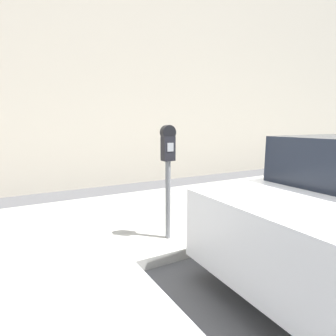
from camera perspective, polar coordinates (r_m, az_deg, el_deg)
ground_plane at (r=3.09m, az=20.45°, el=-22.48°), size 60.00×60.00×0.00m
sidewalk at (r=4.65m, az=-0.49°, el=-9.85°), size 24.00×2.80×0.14m
building_facade at (r=7.39m, az=-12.28°, el=23.97°), size 24.00×0.30×6.97m
parking_meter at (r=3.28m, az=0.00°, el=0.90°), size 0.18×0.12×1.46m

